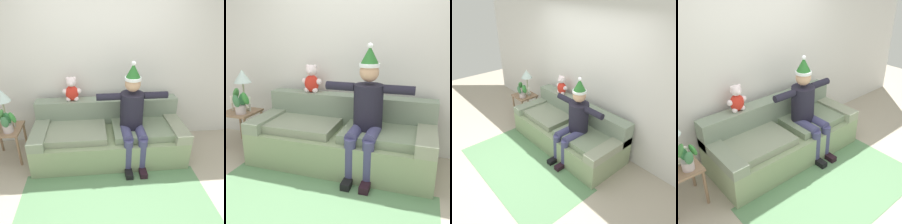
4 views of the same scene
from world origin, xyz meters
The scene contains 11 objects.
ground_plane centered at (0.00, 0.00, 0.00)m, with size 10.00×10.00×0.00m, color #AEA28F.
back_wall centered at (0.00, 1.55, 1.35)m, with size 7.00×0.10×2.70m, color silver.
couch centered at (0.00, 1.01, 0.32)m, with size 2.24×0.94×0.81m.
person_seated centered at (0.33, 0.84, 0.75)m, with size 1.02×0.77×1.50m.
teddy_bear centered at (-0.54, 1.30, 0.98)m, with size 0.29×0.17×0.38m.
side_table centered at (-1.52, 1.01, 0.43)m, with size 0.45×0.45×0.53m.
table_lamp centered at (-1.52, 1.10, 0.98)m, with size 0.24×0.24×0.58m.
potted_plant centered at (-1.44, 0.91, 0.69)m, with size 0.27×0.25×0.38m.
candle_tall centered at (-1.65, 0.99, 0.67)m, with size 0.04×0.04×0.22m.
candle_short centered at (-1.40, 1.05, 0.66)m, with size 0.04×0.04×0.21m.
area_rug centered at (0.00, -0.07, 0.00)m, with size 2.36×1.22×0.01m, color #5D885C.
Camera 3 is at (2.80, -1.53, 2.80)m, focal length 37.90 mm.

